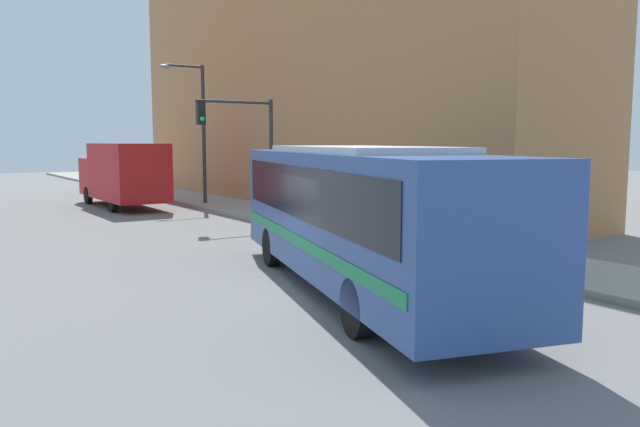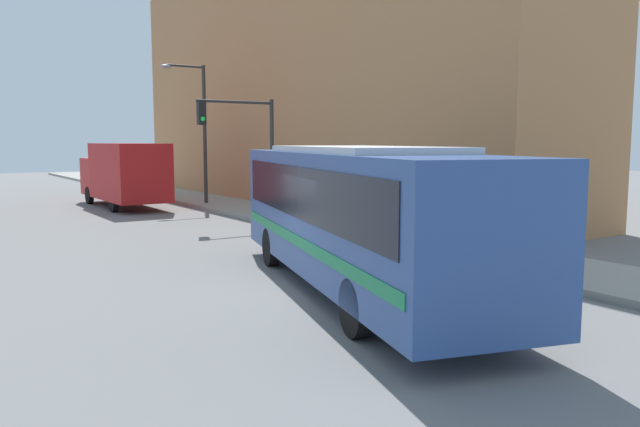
% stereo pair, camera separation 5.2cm
% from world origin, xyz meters
% --- Properties ---
extents(ground_plane, '(120.00, 120.00, 0.00)m').
position_xyz_m(ground_plane, '(0.00, 0.00, 0.00)').
color(ground_plane, slate).
extents(sidewalk, '(3.22, 70.00, 0.17)m').
position_xyz_m(sidewalk, '(6.11, 20.00, 0.09)').
color(sidewalk, gray).
rests_on(sidewalk, ground_plane).
extents(building_facade, '(6.00, 31.62, 12.92)m').
position_xyz_m(building_facade, '(10.72, 16.81, 6.46)').
color(building_facade, '#B27A4C').
rests_on(building_facade, ground_plane).
extents(city_bus, '(5.49, 11.02, 3.13)m').
position_xyz_m(city_bus, '(0.90, -0.49, 1.81)').
color(city_bus, '#2D4C8C').
rests_on(city_bus, ground_plane).
extents(delivery_truck, '(2.42, 7.80, 3.14)m').
position_xyz_m(delivery_truck, '(1.79, 19.78, 1.70)').
color(delivery_truck, '#B21919').
rests_on(delivery_truck, ground_plane).
extents(fire_hydrant, '(0.27, 0.36, 0.81)m').
position_xyz_m(fire_hydrant, '(5.10, 2.52, 0.58)').
color(fire_hydrant, gold).
rests_on(fire_hydrant, sidewalk).
extents(traffic_light_pole, '(3.28, 0.35, 4.72)m').
position_xyz_m(traffic_light_pole, '(4.06, 11.08, 3.45)').
color(traffic_light_pole, '#2D2D2D').
rests_on(traffic_light_pole, sidewalk).
extents(parking_meter, '(0.14, 0.14, 1.19)m').
position_xyz_m(parking_meter, '(5.10, 10.97, 0.99)').
color(parking_meter, '#2D2D2D').
rests_on(parking_meter, sidewalk).
extents(street_lamp, '(2.27, 0.28, 6.77)m').
position_xyz_m(street_lamp, '(5.05, 18.08, 4.19)').
color(street_lamp, '#2D2D2D').
rests_on(street_lamp, sidewalk).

